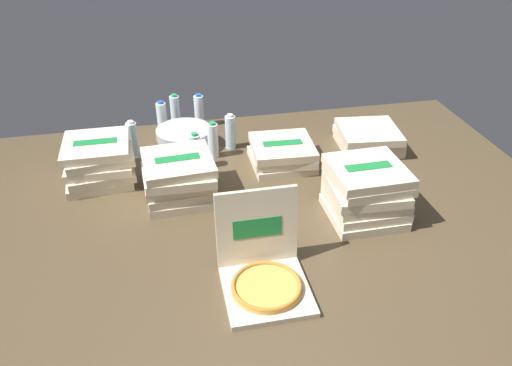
# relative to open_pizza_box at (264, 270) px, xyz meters

# --- Properties ---
(ground_plane) EXTENTS (3.20, 2.40, 0.02)m
(ground_plane) POSITION_rel_open_pizza_box_xyz_m (0.13, 0.48, -0.09)
(ground_plane) COLOR #4C3D28
(open_pizza_box) EXTENTS (0.36, 0.41, 0.38)m
(open_pizza_box) POSITION_rel_open_pizza_box_xyz_m (0.00, 0.00, 0.00)
(open_pizza_box) COLOR beige
(open_pizza_box) RESTS_ON ground_plane
(pizza_stack_center_near) EXTENTS (0.38, 0.38, 0.28)m
(pizza_stack_center_near) POSITION_rel_open_pizza_box_xyz_m (0.61, 0.39, 0.06)
(pizza_stack_center_near) COLOR beige
(pizza_stack_center_near) RESTS_ON ground_plane
(pizza_stack_left_mid) EXTENTS (0.40, 0.40, 0.14)m
(pizza_stack_left_mid) POSITION_rel_open_pizza_box_xyz_m (0.91, 1.07, -0.01)
(pizza_stack_left_mid) COLOR beige
(pizza_stack_left_mid) RESTS_ON ground_plane
(pizza_stack_right_near) EXTENTS (0.41, 0.41, 0.24)m
(pizza_stack_right_near) POSITION_rel_open_pizza_box_xyz_m (-0.72, 1.03, 0.04)
(pizza_stack_right_near) COLOR beige
(pizza_stack_right_near) RESTS_ON ground_plane
(pizza_stack_right_mid) EXTENTS (0.39, 0.39, 0.14)m
(pizza_stack_right_mid) POSITION_rel_open_pizza_box_xyz_m (0.33, 0.98, -0.01)
(pizza_stack_right_mid) COLOR beige
(pizza_stack_right_mid) RESTS_ON ground_plane
(pizza_stack_right_far) EXTENTS (0.39, 0.39, 0.24)m
(pizza_stack_right_far) POSITION_rel_open_pizza_box_xyz_m (-0.29, 0.75, 0.04)
(pizza_stack_right_far) COLOR beige
(pizza_stack_right_far) RESTS_ON ground_plane
(ice_bucket) EXTENTS (0.35, 0.35, 0.12)m
(ice_bucket) POSITION_rel_open_pizza_box_xyz_m (-0.22, 1.32, -0.02)
(ice_bucket) COLOR #B7BABF
(ice_bucket) RESTS_ON ground_plane
(water_bottle_0) EXTENTS (0.07, 0.07, 0.23)m
(water_bottle_0) POSITION_rel_open_pizza_box_xyz_m (-0.18, 1.04, 0.03)
(water_bottle_0) COLOR white
(water_bottle_0) RESTS_ON ground_plane
(water_bottle_1) EXTENTS (0.07, 0.07, 0.23)m
(water_bottle_1) POSITION_rel_open_pizza_box_xyz_m (-0.25, 1.64, 0.03)
(water_bottle_1) COLOR silver
(water_bottle_1) RESTS_ON ground_plane
(water_bottle_2) EXTENTS (0.07, 0.07, 0.23)m
(water_bottle_2) POSITION_rel_open_pizza_box_xyz_m (0.06, 1.25, 0.03)
(water_bottle_2) COLOR silver
(water_bottle_2) RESTS_ON ground_plane
(water_bottle_3) EXTENTS (0.07, 0.07, 0.23)m
(water_bottle_3) POSITION_rel_open_pizza_box_xyz_m (-0.06, 1.16, 0.03)
(water_bottle_3) COLOR white
(water_bottle_3) RESTS_ON ground_plane
(water_bottle_4) EXTENTS (0.07, 0.07, 0.23)m
(water_bottle_4) POSITION_rel_open_pizza_box_xyz_m (-0.34, 1.54, 0.03)
(water_bottle_4) COLOR white
(water_bottle_4) RESTS_ON ground_plane
(water_bottle_5) EXTENTS (0.07, 0.07, 0.23)m
(water_bottle_5) POSITION_rel_open_pizza_box_xyz_m (-0.53, 1.28, 0.03)
(water_bottle_5) COLOR silver
(water_bottle_5) RESTS_ON ground_plane
(water_bottle_6) EXTENTS (0.07, 0.07, 0.23)m
(water_bottle_6) POSITION_rel_open_pizza_box_xyz_m (-0.09, 1.61, 0.03)
(water_bottle_6) COLOR white
(water_bottle_6) RESTS_ON ground_plane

